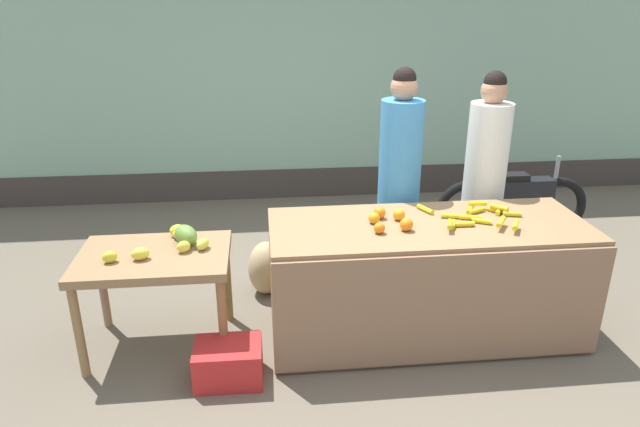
{
  "coord_description": "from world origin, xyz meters",
  "views": [
    {
      "loc": [
        -0.7,
        -3.56,
        2.39
      ],
      "look_at": [
        -0.3,
        0.15,
        0.92
      ],
      "focal_mm": 31.54,
      "sensor_mm": 36.0,
      "label": 1
    }
  ],
  "objects_px": {
    "vendor_woman_blue_shirt": "(399,183)",
    "produce_sack": "(266,268)",
    "parked_motorcycle": "(512,202)",
    "vendor_woman_white_shirt": "(484,182)",
    "produce_crate": "(229,363)"
  },
  "relations": [
    {
      "from": "vendor_woman_blue_shirt",
      "to": "produce_sack",
      "type": "distance_m",
      "value": 1.32
    },
    {
      "from": "produce_crate",
      "to": "produce_sack",
      "type": "xyz_separation_m",
      "value": [
        0.27,
        1.15,
        0.1
      ]
    },
    {
      "from": "vendor_woman_white_shirt",
      "to": "produce_crate",
      "type": "bearing_deg",
      "value": -151.19
    },
    {
      "from": "vendor_woman_white_shirt",
      "to": "produce_crate",
      "type": "relative_size",
      "value": 4.16
    },
    {
      "from": "parked_motorcycle",
      "to": "produce_sack",
      "type": "height_order",
      "value": "parked_motorcycle"
    },
    {
      "from": "vendor_woman_blue_shirt",
      "to": "vendor_woman_white_shirt",
      "type": "height_order",
      "value": "vendor_woman_blue_shirt"
    },
    {
      "from": "parked_motorcycle",
      "to": "produce_crate",
      "type": "xyz_separation_m",
      "value": [
        -2.79,
        -2.01,
        -0.27
      ]
    },
    {
      "from": "produce_crate",
      "to": "produce_sack",
      "type": "distance_m",
      "value": 1.19
    },
    {
      "from": "vendor_woman_white_shirt",
      "to": "produce_sack",
      "type": "height_order",
      "value": "vendor_woman_white_shirt"
    },
    {
      "from": "vendor_woman_blue_shirt",
      "to": "produce_sack",
      "type": "height_order",
      "value": "vendor_woman_blue_shirt"
    },
    {
      "from": "vendor_woman_blue_shirt",
      "to": "produce_sack",
      "type": "xyz_separation_m",
      "value": [
        -1.1,
        0.02,
        -0.72
      ]
    },
    {
      "from": "vendor_woman_blue_shirt",
      "to": "vendor_woman_white_shirt",
      "type": "distance_m",
      "value": 0.73
    },
    {
      "from": "vendor_woman_blue_shirt",
      "to": "parked_motorcycle",
      "type": "relative_size",
      "value": 1.17
    },
    {
      "from": "vendor_woman_white_shirt",
      "to": "produce_sack",
      "type": "distance_m",
      "value": 1.96
    },
    {
      "from": "parked_motorcycle",
      "to": "produce_crate",
      "type": "height_order",
      "value": "parked_motorcycle"
    }
  ]
}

